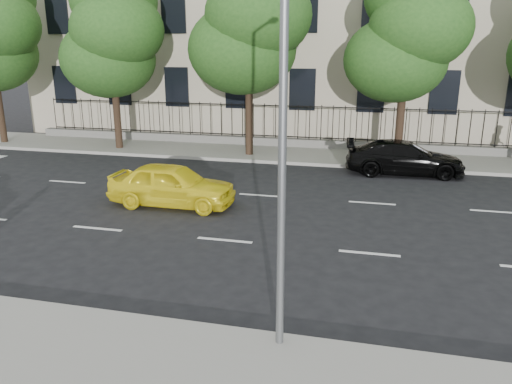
# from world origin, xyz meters

# --- Properties ---
(ground) EXTENTS (120.00, 120.00, 0.00)m
(ground) POSITION_xyz_m (0.00, 0.00, 0.00)
(ground) COLOR black
(ground) RESTS_ON ground
(near_sidewalk) EXTENTS (60.00, 4.00, 0.15)m
(near_sidewalk) POSITION_xyz_m (0.00, -4.00, 0.07)
(near_sidewalk) COLOR gray
(near_sidewalk) RESTS_ON ground
(far_sidewalk) EXTENTS (60.00, 4.00, 0.15)m
(far_sidewalk) POSITION_xyz_m (0.00, 14.00, 0.07)
(far_sidewalk) COLOR gray
(far_sidewalk) RESTS_ON ground
(lane_markings) EXTENTS (49.60, 4.62, 0.01)m
(lane_markings) POSITION_xyz_m (0.00, 4.75, 0.01)
(lane_markings) COLOR silver
(lane_markings) RESTS_ON ground
(iron_fence) EXTENTS (30.00, 0.50, 2.20)m
(iron_fence) POSITION_xyz_m (0.00, 15.70, 0.65)
(iron_fence) COLOR slate
(iron_fence) RESTS_ON far_sidewalk
(street_light) EXTENTS (0.25, 3.32, 8.05)m
(street_light) POSITION_xyz_m (2.50, -1.77, 5.15)
(street_light) COLOR slate
(street_light) RESTS_ON near_sidewalk
(tree_b) EXTENTS (5.53, 5.12, 8.97)m
(tree_b) POSITION_xyz_m (-8.96, 13.36, 5.84)
(tree_b) COLOR #382619
(tree_b) RESTS_ON far_sidewalk
(tree_c) EXTENTS (5.89, 5.50, 9.80)m
(tree_c) POSITION_xyz_m (-1.96, 13.36, 6.41)
(tree_c) COLOR #382619
(tree_c) RESTS_ON far_sidewalk
(tree_d) EXTENTS (5.34, 4.94, 8.84)m
(tree_d) POSITION_xyz_m (5.04, 13.36, 5.84)
(tree_d) COLOR #382619
(tree_d) RESTS_ON far_sidewalk
(yellow_taxi) EXTENTS (4.33, 1.77, 1.47)m
(yellow_taxi) POSITION_xyz_m (-2.67, 5.15, 0.74)
(yellow_taxi) COLOR yellow
(yellow_taxi) RESTS_ON ground
(black_sedan) EXTENTS (5.01, 2.26, 1.42)m
(black_sedan) POSITION_xyz_m (5.22, 11.50, 0.71)
(black_sedan) COLOR black
(black_sedan) RESTS_ON ground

